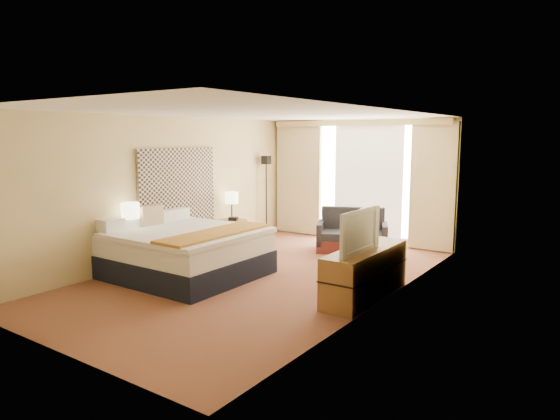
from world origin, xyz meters
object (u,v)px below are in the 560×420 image
Objects in this scene: loveseat at (352,237)px; lamp_right at (232,198)px; nightstand_left at (132,257)px; desk_chair at (358,235)px; nightstand_right at (231,233)px; bed at (185,251)px; television at (353,231)px; floor_lamp at (266,180)px; media_dresser at (365,273)px; lamp_left at (130,211)px.

loveseat is 2.69× the size of lamp_right.
nightstand_left is 0.59× the size of desk_chair.
loveseat is (2.25, 1.04, 0.00)m from nightstand_right.
television reaches higher than bed.
floor_lamp is 3.20× the size of lamp_right.
lamp_right is at bearing -88.00° from floor_lamp.
lamp_right is at bearing -172.81° from desk_chair.
floor_lamp reaches higher than media_dresser.
loveseat is (-1.45, 2.49, -0.07)m from media_dresser.
nightstand_right is 0.30× the size of floor_lamp.
floor_lamp is 1.78× the size of television.
media_dresser is 4.72m from floor_lamp.
media_dresser is at bearing 15.86° from lamp_left.
desk_chair is (2.58, -0.62, -0.86)m from floor_lamp.
lamp_left reaches higher than bed.
desk_chair reaches higher than nightstand_right.
media_dresser is 0.81× the size of bed.
desk_chair reaches higher than media_dresser.
loveseat reaches higher than media_dresser.
loveseat is 1.50× the size of television.
desk_chair is at bearing -77.16° from loveseat.
bed is at bearing -68.95° from nightstand_right.
nightstand_right is at bearing 90.03° from lamp_left.
media_dresser is (3.70, 1.05, 0.07)m from nightstand_left.
lamp_right reaches higher than nightstand_left.
desk_chair is 2.67m from lamp_right.
lamp_left is at bearing -164.14° from media_dresser.
bed is at bearing -167.33° from media_dresser.
loveseat is 2.51m from floor_lamp.
television is (3.64, -1.78, 0.00)m from lamp_right.
bed is at bearing -129.05° from desk_chair.
nightstand_left is 3.79m from television.
nightstand_left is at bearing -147.44° from loveseat.
desk_chair is at bearing 51.10° from lamp_left.
nightstand_left is at bearing 145.74° from lamp_left.
nightstand_right is 4.11m from television.
media_dresser is at bearing -68.11° from desk_chair.
loveseat is at bearing 65.28° from bed.
lamp_right is (-2.24, -1.01, 0.71)m from loveseat.
television is at bearing -39.47° from floor_lamp.
bed reaches higher than loveseat.
television is at bearing 11.62° from lamp_left.
loveseat is at bearing 120.19° from media_dresser.
television reaches higher than loveseat.
bed reaches higher than nightstand_right.
lamp_left reaches higher than nightstand_right.
television reaches higher than media_dresser.
desk_chair is (2.55, 3.16, 0.14)m from nightstand_left.
bed is (0.81, 0.40, 0.12)m from nightstand_left.
lamp_right reaches higher than bed.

